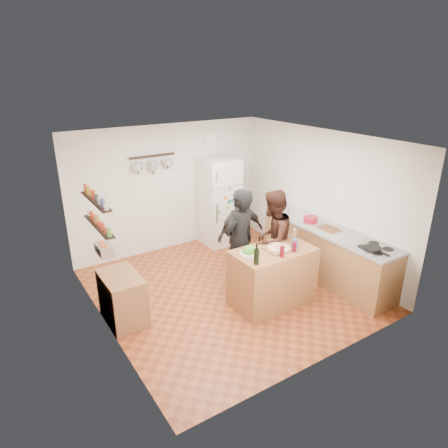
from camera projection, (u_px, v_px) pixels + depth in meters
room_shell at (214, 213)px, 6.54m from camera, size 4.20×4.20×4.20m
prep_island at (272, 277)px, 6.17m from camera, size 1.25×0.72×0.91m
pizza_board at (279, 249)px, 6.03m from camera, size 0.42×0.34×0.02m
pizza at (279, 248)px, 6.02m from camera, size 0.34×0.34×0.02m
salad_bowl at (249, 254)px, 5.82m from camera, size 0.28×0.28×0.06m
wine_bottle at (256, 257)px, 5.54m from camera, size 0.07×0.07×0.23m
wine_glass_near at (282, 252)px, 5.76m from camera, size 0.07×0.07×0.16m
wine_glass_far at (294, 247)px, 5.93m from camera, size 0.07×0.07×0.16m
pepper_mill at (294, 237)px, 6.24m from camera, size 0.06×0.06×0.19m
salt_canister at (294, 244)px, 6.04m from camera, size 0.09×0.09×0.14m
person_left at (239, 242)px, 6.33m from camera, size 0.72×0.56×1.77m
person_center at (272, 240)px, 6.52m from camera, size 1.01×0.92×1.69m
person_back at (241, 234)px, 6.93m from camera, size 0.92×0.39×1.57m
counter_run at (326, 253)px, 6.96m from camera, size 0.63×2.63×0.90m
stove_top at (375, 249)px, 6.05m from camera, size 0.60×0.62×0.02m
skillet at (372, 249)px, 5.97m from camera, size 0.26×0.26×0.05m
sink at (294, 214)px, 7.45m from camera, size 0.50×0.80×0.03m
cutting_board at (329, 229)px, 6.78m from camera, size 0.30×0.40×0.02m
red_bowl at (310, 219)px, 7.04m from camera, size 0.24×0.24×0.10m
fridge at (219, 202)px, 8.21m from camera, size 0.70×0.68×1.80m
wall_clock at (210, 138)px, 8.01m from camera, size 0.30×0.03×0.30m
spice_shelf_lower at (99, 226)px, 5.32m from camera, size 0.12×1.00×0.02m
spice_shelf_upper at (96, 201)px, 5.19m from camera, size 0.12×1.00×0.02m
produce_basket at (104, 249)px, 5.47m from camera, size 0.18×0.35×0.14m
side_table at (123, 298)px, 5.77m from camera, size 0.50×0.80×0.73m
pot_rack at (152, 156)px, 7.36m from camera, size 0.90×0.04×0.04m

